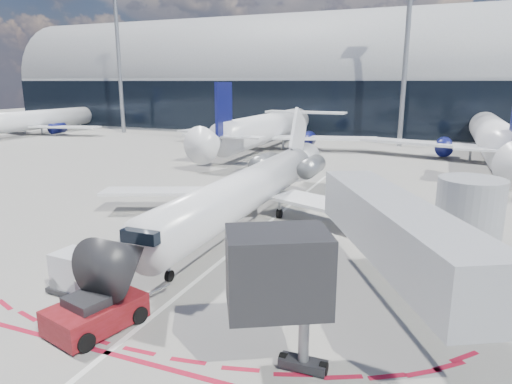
% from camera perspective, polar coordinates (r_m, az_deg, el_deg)
% --- Properties ---
extents(ground, '(260.00, 260.00, 0.00)m').
position_cam_1_polar(ground, '(26.83, -2.23, -6.89)').
color(ground, slate).
rests_on(ground, ground).
extents(apron_centerline, '(0.25, 40.00, 0.01)m').
position_cam_1_polar(apron_centerline, '(28.56, -0.60, -5.58)').
color(apron_centerline, silver).
rests_on(apron_centerline, ground).
extents(apron_stop_bar, '(14.00, 0.25, 0.01)m').
position_cam_1_polar(apron_stop_bar, '(18.02, -18.09, -18.57)').
color(apron_stop_bar, maroon).
rests_on(apron_stop_bar, ground).
extents(terminal_building, '(150.00, 24.15, 24.00)m').
position_cam_1_polar(terminal_building, '(88.50, 15.50, 12.61)').
color(terminal_building, '#94979A').
rests_on(terminal_building, ground).
extents(jet_bridge, '(10.03, 15.20, 4.90)m').
position_cam_1_polar(jet_bridge, '(20.92, 19.44, -4.99)').
color(jet_bridge, '#909398').
rests_on(jet_bridge, ground).
extents(light_mast_west, '(0.70, 0.70, 25.00)m').
position_cam_1_polar(light_mast_west, '(89.98, -16.73, 15.08)').
color(light_mast_west, gray).
rests_on(light_mast_west, ground).
extents(light_mast_centre, '(0.70, 0.70, 25.00)m').
position_cam_1_polar(light_mast_centre, '(71.19, 18.19, 15.50)').
color(light_mast_centre, gray).
rests_on(light_mast_centre, ground).
extents(regional_jet, '(23.53, 29.02, 7.27)m').
position_cam_1_polar(regional_jet, '(31.04, -0.50, 0.65)').
color(regional_jet, silver).
rests_on(regional_jet, ground).
extents(pushback_tug, '(3.10, 5.73, 1.46)m').
position_cam_1_polar(pushback_tug, '(19.40, -19.42, -14.06)').
color(pushback_tug, '#5D0D0D').
rests_on(pushback_tug, ground).
extents(uld_container, '(2.14, 1.86, 1.90)m').
position_cam_1_polar(uld_container, '(22.75, -21.74, -9.25)').
color(uld_container, black).
rests_on(uld_container, ground).
extents(safety_cone_left, '(0.36, 0.36, 0.50)m').
position_cam_1_polar(safety_cone_left, '(25.83, -14.28, -7.58)').
color(safety_cone_left, '#FF5505').
rests_on(safety_cone_left, ground).
extents(bg_airliner_0, '(31.07, 32.90, 10.05)m').
position_cam_1_polar(bg_airliner_0, '(93.41, -25.93, 9.63)').
color(bg_airliner_0, silver).
rests_on(bg_airliner_0, ground).
extents(bg_airliner_1, '(36.08, 38.21, 11.67)m').
position_cam_1_polar(bg_airliner_1, '(66.39, 1.84, 10.57)').
color(bg_airliner_1, silver).
rests_on(bg_airliner_1, ground).
extents(bg_airliner_2, '(36.69, 38.85, 11.87)m').
position_cam_1_polar(bg_airliner_2, '(62.04, 27.86, 8.90)').
color(bg_airliner_2, silver).
rests_on(bg_airliner_2, ground).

